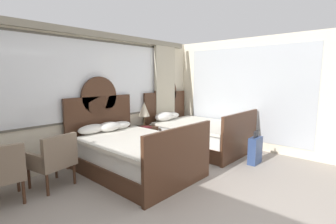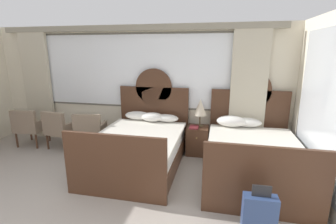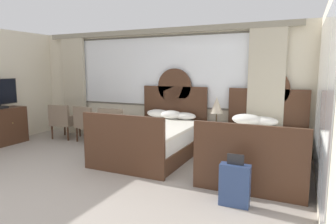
{
  "view_description": "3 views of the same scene",
  "coord_description": "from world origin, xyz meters",
  "px_view_note": "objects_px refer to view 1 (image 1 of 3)",
  "views": [
    {
      "loc": [
        -2.35,
        -0.67,
        1.77
      ],
      "look_at": [
        1.31,
        2.64,
        1.06
      ],
      "focal_mm": 26.15,
      "sensor_mm": 36.0,
      "label": 1
    },
    {
      "loc": [
        1.92,
        -1.36,
        2.16
      ],
      "look_at": [
        1.04,
        2.72,
        1.1
      ],
      "focal_mm": 26.08,
      "sensor_mm": 36.0,
      "label": 2
    },
    {
      "loc": [
        3.16,
        -2.39,
        1.75
      ],
      "look_at": [
        0.88,
        2.59,
        0.96
      ],
      "focal_mm": 31.48,
      "sensor_mm": 36.0,
      "label": 3
    }
  ],
  "objects_px": {
    "nightstand_between_beds": "(145,139)",
    "armchair_by_window_centre": "(0,171)",
    "table_lamp_on_nightstand": "(144,109)",
    "book_on_nightstand": "(146,127)",
    "armchair_by_window_left": "(54,158)",
    "suitcase_on_floor": "(255,150)",
    "bed_near_window": "(132,152)",
    "bed_near_mirror": "(196,133)"
  },
  "relations": [
    {
      "from": "bed_near_window",
      "to": "bed_near_mirror",
      "type": "height_order",
      "value": "same"
    },
    {
      "from": "bed_near_window",
      "to": "table_lamp_on_nightstand",
      "type": "height_order",
      "value": "bed_near_window"
    },
    {
      "from": "bed_near_window",
      "to": "book_on_nightstand",
      "type": "relative_size",
      "value": 8.66
    },
    {
      "from": "bed_near_mirror",
      "to": "armchair_by_window_left",
      "type": "bearing_deg",
      "value": 172.95
    },
    {
      "from": "bed_near_window",
      "to": "book_on_nightstand",
      "type": "distance_m",
      "value": 1.19
    },
    {
      "from": "armchair_by_window_left",
      "to": "suitcase_on_floor",
      "type": "xyz_separation_m",
      "value": [
        3.23,
        -1.94,
        -0.21
      ]
    },
    {
      "from": "table_lamp_on_nightstand",
      "to": "armchair_by_window_centre",
      "type": "relative_size",
      "value": 0.67
    },
    {
      "from": "book_on_nightstand",
      "to": "bed_near_mirror",
      "type": "bearing_deg",
      "value": -31.72
    },
    {
      "from": "nightstand_between_beds",
      "to": "table_lamp_on_nightstand",
      "type": "distance_m",
      "value": 0.71
    },
    {
      "from": "nightstand_between_beds",
      "to": "book_on_nightstand",
      "type": "distance_m",
      "value": 0.33
    },
    {
      "from": "nightstand_between_beds",
      "to": "table_lamp_on_nightstand",
      "type": "bearing_deg",
      "value": 62.47
    },
    {
      "from": "armchair_by_window_left",
      "to": "suitcase_on_floor",
      "type": "relative_size",
      "value": 1.28
    },
    {
      "from": "bed_near_window",
      "to": "bed_near_mirror",
      "type": "bearing_deg",
      "value": -0.1
    },
    {
      "from": "bed_near_window",
      "to": "nightstand_between_beds",
      "type": "relative_size",
      "value": 3.78
    },
    {
      "from": "bed_near_window",
      "to": "book_on_nightstand",
      "type": "height_order",
      "value": "bed_near_window"
    },
    {
      "from": "bed_near_window",
      "to": "suitcase_on_floor",
      "type": "bearing_deg",
      "value": -38.07
    },
    {
      "from": "nightstand_between_beds",
      "to": "armchair_by_window_centre",
      "type": "height_order",
      "value": "armchair_by_window_centre"
    },
    {
      "from": "table_lamp_on_nightstand",
      "to": "book_on_nightstand",
      "type": "distance_m",
      "value": 0.43
    },
    {
      "from": "book_on_nightstand",
      "to": "armchair_by_window_left",
      "type": "height_order",
      "value": "armchair_by_window_left"
    },
    {
      "from": "bed_near_mirror",
      "to": "nightstand_between_beds",
      "type": "bearing_deg",
      "value": 143.21
    },
    {
      "from": "bed_near_mirror",
      "to": "armchair_by_window_centre",
      "type": "relative_size",
      "value": 2.57
    },
    {
      "from": "book_on_nightstand",
      "to": "armchair_by_window_left",
      "type": "bearing_deg",
      "value": -173.28
    },
    {
      "from": "bed_near_mirror",
      "to": "nightstand_between_beds",
      "type": "relative_size",
      "value": 3.78
    },
    {
      "from": "bed_near_window",
      "to": "suitcase_on_floor",
      "type": "height_order",
      "value": "bed_near_window"
    },
    {
      "from": "bed_near_mirror",
      "to": "book_on_nightstand",
      "type": "distance_m",
      "value": 1.3
    },
    {
      "from": "bed_near_window",
      "to": "armchair_by_window_centre",
      "type": "xyz_separation_m",
      "value": [
        -2.0,
        0.41,
        0.11
      ]
    },
    {
      "from": "nightstand_between_beds",
      "to": "bed_near_window",
      "type": "bearing_deg",
      "value": -143.53
    },
    {
      "from": "bed_near_mirror",
      "to": "armchair_by_window_left",
      "type": "height_order",
      "value": "bed_near_mirror"
    },
    {
      "from": "nightstand_between_beds",
      "to": "suitcase_on_floor",
      "type": "xyz_separation_m",
      "value": [
        0.93,
        -2.29,
        -0.02
      ]
    },
    {
      "from": "bed_near_mirror",
      "to": "table_lamp_on_nightstand",
      "type": "xyz_separation_m",
      "value": [
        -0.99,
        0.82,
        0.62
      ]
    },
    {
      "from": "book_on_nightstand",
      "to": "armchair_by_window_centre",
      "type": "relative_size",
      "value": 0.3
    },
    {
      "from": "bed_near_mirror",
      "to": "book_on_nightstand",
      "type": "relative_size",
      "value": 8.66
    },
    {
      "from": "nightstand_between_beds",
      "to": "table_lamp_on_nightstand",
      "type": "height_order",
      "value": "table_lamp_on_nightstand"
    },
    {
      "from": "table_lamp_on_nightstand",
      "to": "armchair_by_window_centre",
      "type": "height_order",
      "value": "table_lamp_on_nightstand"
    },
    {
      "from": "bed_near_window",
      "to": "table_lamp_on_nightstand",
      "type": "relative_size",
      "value": 3.85
    },
    {
      "from": "book_on_nightstand",
      "to": "bed_near_window",
      "type": "bearing_deg",
      "value": -145.06
    },
    {
      "from": "table_lamp_on_nightstand",
      "to": "armchair_by_window_left",
      "type": "xyz_separation_m",
      "value": [
        -2.33,
        -0.41,
        -0.51
      ]
    },
    {
      "from": "suitcase_on_floor",
      "to": "bed_near_window",
      "type": "bearing_deg",
      "value": 141.93
    },
    {
      "from": "table_lamp_on_nightstand",
      "to": "book_on_nightstand",
      "type": "xyz_separation_m",
      "value": [
        -0.1,
        -0.15,
        -0.39
      ]
    },
    {
      "from": "nightstand_between_beds",
      "to": "suitcase_on_floor",
      "type": "distance_m",
      "value": 2.48
    },
    {
      "from": "armchair_by_window_left",
      "to": "armchair_by_window_centre",
      "type": "height_order",
      "value": "same"
    },
    {
      "from": "armchair_by_window_centre",
      "to": "book_on_nightstand",
      "type": "bearing_deg",
      "value": 5.08
    }
  ]
}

